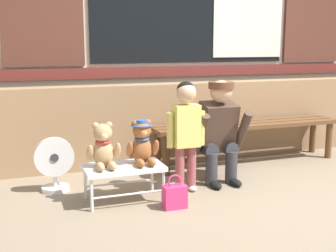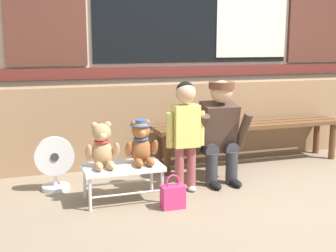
% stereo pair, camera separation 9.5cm
% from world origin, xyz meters
% --- Properties ---
extents(ground_plane, '(60.00, 60.00, 0.00)m').
position_xyz_m(ground_plane, '(0.00, 0.00, 0.00)').
color(ground_plane, '#84725B').
extents(brick_low_wall, '(6.54, 0.25, 0.85)m').
position_xyz_m(brick_low_wall, '(0.00, 1.43, 0.42)').
color(brick_low_wall, '#997551').
rests_on(brick_low_wall, ground).
extents(shop_facade, '(6.67, 0.26, 3.23)m').
position_xyz_m(shop_facade, '(0.00, 1.94, 1.63)').
color(shop_facade, beige).
rests_on(shop_facade, ground).
extents(wooden_bench_long, '(2.10, 0.40, 0.44)m').
position_xyz_m(wooden_bench_long, '(0.32, 1.06, 0.37)').
color(wooden_bench_long, brown).
rests_on(wooden_bench_long, ground).
extents(small_display_bench, '(0.64, 0.36, 0.30)m').
position_xyz_m(small_display_bench, '(-1.21, 0.36, 0.27)').
color(small_display_bench, silver).
rests_on(small_display_bench, ground).
extents(teddy_bear_plain, '(0.28, 0.26, 0.36)m').
position_xyz_m(teddy_bear_plain, '(-1.37, 0.36, 0.46)').
color(teddy_bear_plain, tan).
rests_on(teddy_bear_plain, small_display_bench).
extents(teddy_bear_with_hat, '(0.28, 0.27, 0.36)m').
position_xyz_m(teddy_bear_with_hat, '(-1.05, 0.36, 0.47)').
color(teddy_bear_with_hat, '#93562D').
rests_on(teddy_bear_with_hat, small_display_bench).
extents(child_standing, '(0.35, 0.18, 0.96)m').
position_xyz_m(child_standing, '(-0.64, 0.42, 0.59)').
color(child_standing, '#994C4C').
rests_on(child_standing, ground).
extents(adult_crouching, '(0.50, 0.49, 0.95)m').
position_xyz_m(adult_crouching, '(-0.26, 0.56, 0.48)').
color(adult_crouching, '#333338').
rests_on(adult_crouching, ground).
extents(handbag_on_ground, '(0.18, 0.11, 0.27)m').
position_xyz_m(handbag_on_ground, '(-0.88, 0.07, 0.10)').
color(handbag_on_ground, '#E53370').
rests_on(handbag_on_ground, ground).
extents(floor_fan, '(0.34, 0.24, 0.48)m').
position_xyz_m(floor_fan, '(-1.72, 0.79, 0.24)').
color(floor_fan, silver).
rests_on(floor_fan, ground).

